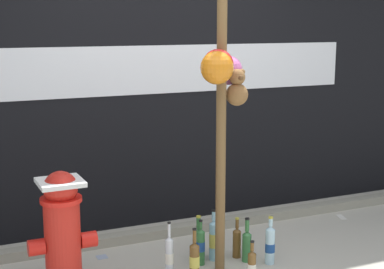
{
  "coord_description": "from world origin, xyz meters",
  "views": [
    {
      "loc": [
        -1.83,
        -3.31,
        1.82
      ],
      "look_at": [
        -0.22,
        0.33,
        1.04
      ],
      "focal_mm": 54.91,
      "sensor_mm": 36.0,
      "label": 1
    }
  ],
  "objects_px": {
    "bottle_1": "(194,260)",
    "bottle_7": "(237,242)",
    "bottle_0": "(201,246)",
    "bottle_4": "(219,241)",
    "fire_hydrant": "(62,230)",
    "bottle_8": "(252,265)",
    "bottle_3": "(270,245)",
    "bottle_9": "(169,257)",
    "bottle_2": "(247,244)",
    "bottle_5": "(214,239)",
    "bottle_6": "(198,243)",
    "memorial_post": "(223,46)"
  },
  "relations": [
    {
      "from": "bottle_6",
      "to": "bottle_8",
      "type": "distance_m",
      "value": 0.53
    },
    {
      "from": "bottle_7",
      "to": "bottle_9",
      "type": "height_order",
      "value": "bottle_9"
    },
    {
      "from": "memorial_post",
      "to": "bottle_9",
      "type": "distance_m",
      "value": 1.53
    },
    {
      "from": "bottle_2",
      "to": "bottle_4",
      "type": "distance_m",
      "value": 0.24
    },
    {
      "from": "bottle_3",
      "to": "bottle_8",
      "type": "xyz_separation_m",
      "value": [
        -0.26,
        -0.18,
        -0.05
      ]
    },
    {
      "from": "bottle_7",
      "to": "bottle_9",
      "type": "distance_m",
      "value": 0.64
    },
    {
      "from": "bottle_2",
      "to": "bottle_8",
      "type": "relative_size",
      "value": 1.21
    },
    {
      "from": "fire_hydrant",
      "to": "bottle_9",
      "type": "distance_m",
      "value": 0.79
    },
    {
      "from": "bottle_6",
      "to": "bottle_7",
      "type": "bearing_deg",
      "value": -18.64
    },
    {
      "from": "bottle_7",
      "to": "bottle_8",
      "type": "height_order",
      "value": "bottle_7"
    },
    {
      "from": "bottle_2",
      "to": "fire_hydrant",
      "type": "bearing_deg",
      "value": 178.68
    },
    {
      "from": "memorial_post",
      "to": "bottle_5",
      "type": "xyz_separation_m",
      "value": [
        0.04,
        0.2,
        -1.48
      ]
    },
    {
      "from": "bottle_0",
      "to": "bottle_5",
      "type": "xyz_separation_m",
      "value": [
        0.13,
        0.04,
        0.02
      ]
    },
    {
      "from": "memorial_post",
      "to": "bottle_3",
      "type": "distance_m",
      "value": 1.54
    },
    {
      "from": "bottle_7",
      "to": "bottle_8",
      "type": "relative_size",
      "value": 1.13
    },
    {
      "from": "bottle_5",
      "to": "bottle_6",
      "type": "distance_m",
      "value": 0.13
    },
    {
      "from": "fire_hydrant",
      "to": "bottle_0",
      "type": "relative_size",
      "value": 2.42
    },
    {
      "from": "fire_hydrant",
      "to": "bottle_2",
      "type": "relative_size",
      "value": 2.46
    },
    {
      "from": "bottle_5",
      "to": "bottle_8",
      "type": "relative_size",
      "value": 1.41
    },
    {
      "from": "bottle_3",
      "to": "bottle_6",
      "type": "distance_m",
      "value": 0.55
    },
    {
      "from": "bottle_1",
      "to": "bottle_9",
      "type": "relative_size",
      "value": 0.9
    },
    {
      "from": "fire_hydrant",
      "to": "bottle_9",
      "type": "bearing_deg",
      "value": -6.49
    },
    {
      "from": "bottle_1",
      "to": "bottle_5",
      "type": "height_order",
      "value": "bottle_5"
    },
    {
      "from": "bottle_3",
      "to": "bottle_6",
      "type": "bearing_deg",
      "value": 146.36
    },
    {
      "from": "fire_hydrant",
      "to": "bottle_6",
      "type": "height_order",
      "value": "fire_hydrant"
    },
    {
      "from": "bottle_5",
      "to": "bottle_8",
      "type": "distance_m",
      "value": 0.43
    },
    {
      "from": "bottle_1",
      "to": "bottle_7",
      "type": "bearing_deg",
      "value": 27.1
    },
    {
      "from": "memorial_post",
      "to": "bottle_5",
      "type": "distance_m",
      "value": 1.49
    },
    {
      "from": "bottle_3",
      "to": "bottle_8",
      "type": "distance_m",
      "value": 0.32
    },
    {
      "from": "bottle_4",
      "to": "bottle_7",
      "type": "height_order",
      "value": "bottle_4"
    },
    {
      "from": "fire_hydrant",
      "to": "bottle_2",
      "type": "xyz_separation_m",
      "value": [
        1.39,
        -0.03,
        -0.31
      ]
    },
    {
      "from": "fire_hydrant",
      "to": "bottle_0",
      "type": "height_order",
      "value": "fire_hydrant"
    },
    {
      "from": "bottle_0",
      "to": "bottle_1",
      "type": "xyz_separation_m",
      "value": [
        -0.15,
        -0.23,
        -0.0
      ]
    },
    {
      "from": "bottle_4",
      "to": "bottle_8",
      "type": "distance_m",
      "value": 0.48
    },
    {
      "from": "fire_hydrant",
      "to": "bottle_8",
      "type": "bearing_deg",
      "value": -14.24
    },
    {
      "from": "bottle_4",
      "to": "bottle_6",
      "type": "height_order",
      "value": "bottle_6"
    },
    {
      "from": "bottle_4",
      "to": "bottle_5",
      "type": "xyz_separation_m",
      "value": [
        -0.08,
        -0.07,
        0.05
      ]
    },
    {
      "from": "bottle_1",
      "to": "bottle_4",
      "type": "xyz_separation_m",
      "value": [
        0.36,
        0.33,
        -0.03
      ]
    },
    {
      "from": "bottle_7",
      "to": "bottle_9",
      "type": "bearing_deg",
      "value": -166.32
    },
    {
      "from": "bottle_5",
      "to": "bottle_7",
      "type": "bearing_deg",
      "value": -7.37
    },
    {
      "from": "bottle_7",
      "to": "bottle_8",
      "type": "distance_m",
      "value": 0.4
    },
    {
      "from": "bottle_2",
      "to": "bottle_5",
      "type": "xyz_separation_m",
      "value": [
        -0.22,
        0.12,
        0.03
      ]
    },
    {
      "from": "bottle_5",
      "to": "bottle_8",
      "type": "bearing_deg",
      "value": -76.45
    },
    {
      "from": "bottle_4",
      "to": "bottle_6",
      "type": "xyz_separation_m",
      "value": [
        -0.18,
        0.0,
        0.01
      ]
    },
    {
      "from": "bottle_0",
      "to": "bottle_4",
      "type": "distance_m",
      "value": 0.23
    },
    {
      "from": "bottle_7",
      "to": "bottle_9",
      "type": "xyz_separation_m",
      "value": [
        -0.62,
        -0.15,
        0.04
      ]
    },
    {
      "from": "bottle_9",
      "to": "bottle_8",
      "type": "bearing_deg",
      "value": -23.95
    },
    {
      "from": "bottle_9",
      "to": "bottle_6",
      "type": "bearing_deg",
      "value": 36.15
    },
    {
      "from": "fire_hydrant",
      "to": "bottle_6",
      "type": "relative_size",
      "value": 2.46
    },
    {
      "from": "fire_hydrant",
      "to": "bottle_8",
      "type": "distance_m",
      "value": 1.35
    }
  ]
}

